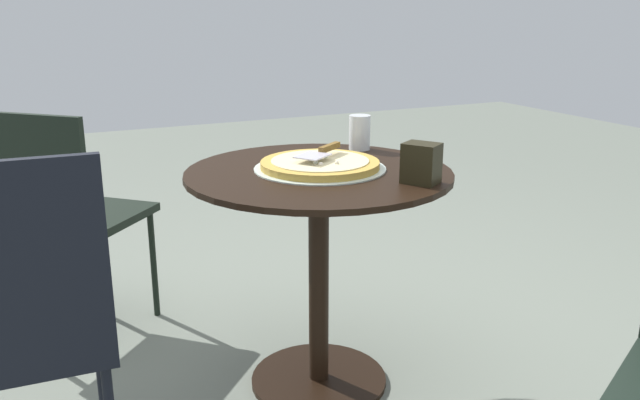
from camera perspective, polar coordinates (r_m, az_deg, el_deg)
ground_plane at (r=2.28m, az=-0.11°, el=-15.36°), size 10.00×10.00×0.00m
patio_table at (r=2.05m, az=-0.11°, el=-2.91°), size 0.81×0.81×0.72m
pizza_on_tray at (r=2.01m, az=-0.00°, el=3.06°), size 0.40×0.40×0.04m
pizza_server at (r=2.03m, az=0.14°, el=4.23°), size 0.16×0.20×0.02m
drinking_cup at (r=2.29m, az=3.44°, el=5.84°), size 0.07×0.07×0.12m
napkin_dispenser at (r=1.86m, az=8.73°, el=3.15°), size 0.12×0.12×0.11m
patio_chair_near at (r=1.63m, az=-25.40°, el=-9.40°), size 0.46×0.46×0.92m
patio_chair_far at (r=2.52m, az=-21.37°, el=-0.59°), size 0.61×0.61×0.87m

